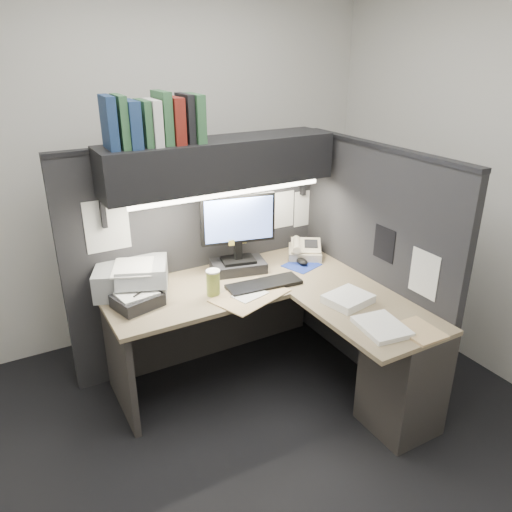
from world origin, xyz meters
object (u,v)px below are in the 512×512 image
object	(u,v)px
overhead_shelf	(220,163)
coffee_cup	(213,283)
desk	(318,346)
keyboard	(264,284)
notebook_stack	(138,300)
printer	(132,277)
telephone	(305,250)
monitor	(238,242)

from	to	relation	value
overhead_shelf	coffee_cup	distance (m)	0.78
desk	overhead_shelf	world-z (taller)	overhead_shelf
coffee_cup	keyboard	bearing A→B (deg)	-8.37
coffee_cup	notebook_stack	bearing A→B (deg)	169.28
printer	notebook_stack	bearing A→B (deg)	-77.54
keyboard	telephone	size ratio (longest dim) A/B	1.98
monitor	telephone	distance (m)	0.58
monitor	notebook_stack	size ratio (longest dim) A/B	2.10
overhead_shelf	printer	distance (m)	0.93
monitor	printer	bearing A→B (deg)	-173.37
printer	notebook_stack	xyz separation A→B (m)	(-0.04, -0.23, -0.05)
monitor	printer	size ratio (longest dim) A/B	1.25
overhead_shelf	telephone	xyz separation A→B (m)	(0.66, -0.06, -0.72)
coffee_cup	notebook_stack	size ratio (longest dim) A/B	0.61
coffee_cup	printer	size ratio (longest dim) A/B	0.36
overhead_shelf	printer	bearing A→B (deg)	178.02
desk	printer	size ratio (longest dim) A/B	3.83
overhead_shelf	telephone	world-z (taller)	overhead_shelf
keyboard	notebook_stack	world-z (taller)	notebook_stack
desk	keyboard	world-z (taller)	keyboard
keyboard	coffee_cup	bearing A→B (deg)	175.94
desk	overhead_shelf	bearing A→B (deg)	111.79
desk	keyboard	xyz separation A→B (m)	(-0.17, 0.40, 0.30)
printer	telephone	bearing A→B (deg)	17.97
keyboard	printer	bearing A→B (deg)	158.63
overhead_shelf	monitor	bearing A→B (deg)	-27.55
overhead_shelf	coffee_cup	xyz separation A→B (m)	(-0.21, -0.30, -0.69)
keyboard	overhead_shelf	bearing A→B (deg)	115.50
printer	overhead_shelf	bearing A→B (deg)	19.76
monitor	telephone	size ratio (longest dim) A/B	2.20
telephone	desk	bearing A→B (deg)	-84.67
keyboard	notebook_stack	bearing A→B (deg)	174.59
coffee_cup	overhead_shelf	bearing A→B (deg)	55.15
monitor	coffee_cup	bearing A→B (deg)	-128.92
desk	monitor	bearing A→B (deg)	106.01
printer	desk	bearing A→B (deg)	-17.84
telephone	notebook_stack	bearing A→B (deg)	-141.07
telephone	printer	world-z (taller)	printer
desk	overhead_shelf	distance (m)	1.33
notebook_stack	printer	bearing A→B (deg)	80.72
monitor	keyboard	xyz separation A→B (m)	(0.04, -0.30, -0.21)
coffee_cup	desk	bearing A→B (deg)	-41.75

